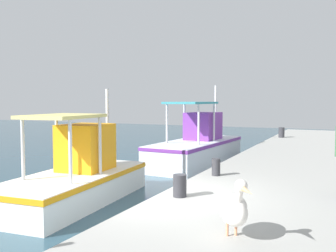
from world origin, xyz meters
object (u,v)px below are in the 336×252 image
object	(u,v)px
mooring_bollard_nearest	(180,186)
mooring_bollard_second	(216,167)
fishing_boat_fourth	(197,147)
mooring_bollard_third	(281,132)
fishing_boat_third	(76,177)
pelican	(233,207)

from	to	relation	value
mooring_bollard_nearest	mooring_bollard_second	size ratio (longest dim) A/B	1.03
mooring_bollard_nearest	mooring_bollard_second	xyz separation A→B (m)	(2.19, 0.00, -0.01)
fishing_boat_fourth	mooring_bollard_nearest	world-z (taller)	fishing_boat_fourth
fishing_boat_fourth	mooring_bollard_second	bearing A→B (deg)	-155.34
mooring_bollard_nearest	mooring_bollard_third	bearing A→B (deg)	0.00
fishing_boat_third	mooring_bollard_nearest	size ratio (longest dim) A/B	11.67
mooring_bollard_second	pelican	bearing A→B (deg)	-159.16
fishing_boat_fourth	mooring_bollard_third	distance (m)	5.25
mooring_bollard_second	mooring_bollard_nearest	bearing A→B (deg)	-180.00
pelican	mooring_bollard_third	bearing A→B (deg)	5.89
fishing_boat_third	mooring_bollard_second	bearing A→B (deg)	-75.52
fishing_boat_third	mooring_bollard_nearest	bearing A→B (deg)	-110.71
mooring_bollard_second	mooring_bollard_third	xyz separation A→B (m)	(10.25, -0.00, 0.04)
fishing_boat_fourth	pelican	xyz separation A→B (m)	(-9.53, -4.08, 0.49)
fishing_boat_fourth	mooring_bollard_third	world-z (taller)	fishing_boat_fourth
fishing_boat_third	fishing_boat_fourth	distance (m)	6.66
fishing_boat_third	mooring_bollard_second	world-z (taller)	fishing_boat_third
fishing_boat_fourth	mooring_bollard_nearest	distance (m)	8.33
pelican	mooring_bollard_nearest	size ratio (longest dim) A/B	2.16
mooring_bollard_second	mooring_bollard_third	distance (m)	10.25
mooring_bollard_nearest	fishing_boat_third	bearing A→B (deg)	69.29
pelican	mooring_bollard_nearest	xyz separation A→B (m)	(1.63, 1.45, -0.19)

